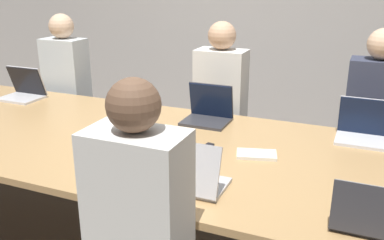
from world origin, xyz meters
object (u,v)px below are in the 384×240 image
(laptop_near_midright, at_px, (188,176))
(person_far_left, at_px, (68,92))
(person_far_right, at_px, (371,129))
(bottle_near_midright, at_px, (152,151))
(laptop_far_center, at_px, (208,111))
(laptop_far_left, at_px, (24,89))
(person_far_center, at_px, (220,111))
(laptop_far_right, at_px, (363,128))
(stapler, at_px, (205,151))
(laptop_near_right, at_px, (377,219))

(laptop_near_midright, bearing_deg, person_far_left, -37.62)
(person_far_right, bearing_deg, bottle_near_midright, -129.34)
(laptop_far_center, relative_size, laptop_far_left, 0.95)
(person_far_center, height_order, laptop_near_midright, person_far_center)
(laptop_far_right, bearing_deg, laptop_far_left, -178.14)
(laptop_far_right, distance_m, person_far_right, 0.45)
(laptop_far_left, distance_m, laptop_far_right, 2.73)
(stapler, bearing_deg, laptop_near_midright, -70.15)
(laptop_far_right, bearing_deg, laptop_near_right, -85.04)
(person_far_center, distance_m, laptop_near_midright, 1.50)
(bottle_near_midright, bearing_deg, laptop_far_right, 41.39)
(laptop_near_right, distance_m, bottle_near_midright, 1.15)
(bottle_near_midright, bearing_deg, person_far_center, 92.72)
(laptop_near_midright, relative_size, bottle_near_midright, 1.45)
(laptop_near_right, xyz_separation_m, person_far_right, (-0.04, 1.54, -0.13))
(person_far_right, distance_m, stapler, 1.39)
(laptop_near_right, relative_size, bottle_near_midright, 1.45)
(person_far_right, distance_m, laptop_near_midright, 1.71)
(laptop_far_right, bearing_deg, person_far_right, 81.96)
(laptop_far_right, xyz_separation_m, stapler, (-0.84, -0.63, -0.05))
(person_far_left, xyz_separation_m, laptop_far_right, (2.67, -0.40, 0.13))
(laptop_far_left, relative_size, laptop_near_right, 0.96)
(person_far_right, relative_size, stapler, 9.22)
(person_far_center, height_order, laptop_near_right, person_far_center)
(person_far_left, distance_m, laptop_near_right, 3.15)
(laptop_near_right, bearing_deg, person_far_center, -51.39)
(bottle_near_midright, height_order, stapler, bottle_near_midright)
(person_far_left, height_order, laptop_near_midright, person_far_left)
(person_far_left, xyz_separation_m, laptop_near_midright, (1.90, -1.47, 0.13))
(person_far_right, bearing_deg, laptop_far_right, -98.04)
(person_far_left, distance_m, laptop_near_midright, 2.40)
(laptop_far_left, relative_size, bottle_near_midright, 1.39)
(laptop_near_right, bearing_deg, stapler, -27.15)
(person_far_right, bearing_deg, laptop_near_midright, -118.98)
(laptop_near_right, distance_m, laptop_far_right, 1.12)
(bottle_near_midright, xyz_separation_m, stapler, (0.20, 0.29, -0.08))
(laptop_far_center, xyz_separation_m, person_far_left, (-1.62, 0.45, -0.13))
(laptop_near_right, bearing_deg, person_far_left, -28.71)
(person_far_center, height_order, person_far_right, person_far_center)
(laptop_far_left, height_order, person_far_right, person_far_right)
(laptop_far_center, xyz_separation_m, stapler, (0.20, -0.58, -0.05))
(laptop_far_center, xyz_separation_m, laptop_far_right, (1.04, 0.05, -0.00))
(person_far_right, height_order, laptop_near_midright, person_far_right)
(laptop_far_right, relative_size, laptop_near_midright, 0.89)
(person_far_left, bearing_deg, laptop_far_right, -8.57)
(person_far_center, xyz_separation_m, laptop_near_midright, (0.34, -1.45, 0.14))
(person_far_right, xyz_separation_m, stapler, (-0.90, -1.06, 0.09))
(laptop_far_right, xyz_separation_m, person_far_right, (0.06, 0.43, -0.14))
(person_far_left, bearing_deg, laptop_far_center, -15.49)
(laptop_far_center, bearing_deg, stapler, -70.98)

